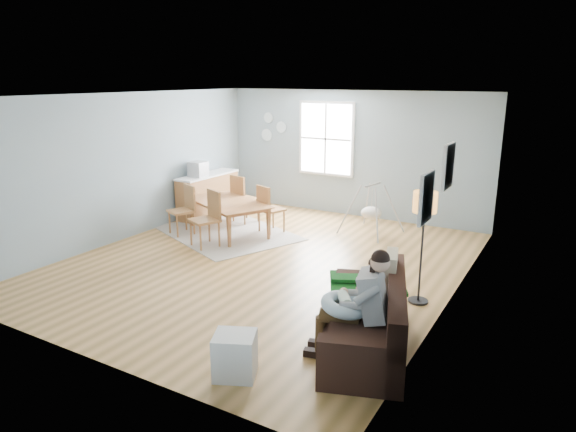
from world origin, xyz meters
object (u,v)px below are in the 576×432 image
Objects in this scene: toddler at (366,284)px; chair_se at (209,215)px; floor_lamp at (424,212)px; father at (359,301)px; dining_table at (227,217)px; baby_swing at (371,212)px; counter at (208,194)px; monitor at (198,169)px; chair_nw at (242,196)px; chair_ne at (268,206)px; chair_sw at (185,206)px; sofa at (370,324)px; storage_cube at (234,355)px.

chair_se is at bearing 154.12° from toddler.
father is at bearing -95.34° from floor_lamp.
dining_table is 1.58× the size of baby_swing.
monitor reaches higher than counter.
chair_nw is (-4.17, 3.81, -0.10)m from father.
dining_table is 1.79× the size of chair_nw.
monitor is at bearing 147.99° from toddler.
chair_ne is at bearing -5.51° from monitor.
counter is at bearing 110.39° from chair_sw.
chair_se is (-3.84, 1.96, 0.30)m from sofa.
baby_swing is (-1.45, 3.94, -0.24)m from toddler.
dining_table is 0.84m from chair_se.
father is 4.67m from baby_swing.
toddler reaches higher than sofa.
monitor is (-1.36, 1.37, 0.50)m from chair_se.
sofa is at bearing -39.80° from chair_nw.
chair_sw is (-4.58, 2.16, -0.14)m from toddler.
floor_lamp is 5.65m from monitor.
dining_table is 1.49m from counter.
monitor is (-5.33, 1.86, -0.20)m from floor_lamp.
chair_nw reaches higher than chair_sw.
chair_se is (-3.81, 2.26, -0.10)m from father.
chair_ne is 1.94m from monitor.
toddler is 4.39m from chair_ne.
toddler is at bearing 102.34° from father.
father is at bearing -42.36° from chair_nw.
floor_lamp is 1.52× the size of chair_nw.
chair_nw is 2.95× the size of monitor.
sofa reaches higher than storage_cube.
baby_swing is (3.63, 0.46, -0.03)m from counter.
chair_se is 0.89× the size of baby_swing.
floor_lamp is at bearing -9.98° from chair_sw.
father is 2.38× the size of storage_cube.
father is at bearing -35.06° from monitor.
toddler is 2.40× the size of monitor.
chair_ne is (-3.21, 2.99, -0.14)m from toddler.
storage_cube is at bearing -121.37° from toddler.
floor_lamp reaches higher than baby_swing.
counter is (-5.20, 3.64, 0.18)m from sofa.
counter is 0.69m from monitor.
sofa is at bearing -8.22° from dining_table.
chair_nw is (-4.20, 3.50, 0.30)m from sofa.
toddler is 5.99m from monitor.
chair_se is 2.17m from counter.
sofa is at bearing -32.59° from monitor.
chair_sw is at bearing 136.31° from storage_cube.
dining_table is at bearing 103.56° from chair_se.
chair_se is (-3.98, 0.49, -0.69)m from floor_lamp.
chair_se reaches higher than sofa.
sofa is 2.23× the size of chair_sw.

